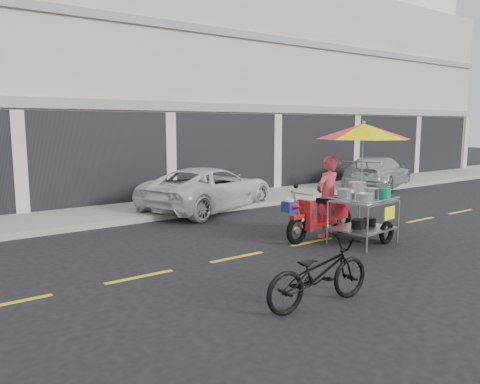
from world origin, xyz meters
TOP-DOWN VIEW (x-y plane):
  - ground at (0.00, 0.00)m, footprint 90.00×90.00m
  - sidewalk at (0.00, 5.50)m, footprint 45.00×3.00m
  - shophouse_block at (2.82, 10.59)m, footprint 36.00×8.11m
  - centerline at (0.00, 0.00)m, footprint 42.00×0.10m
  - white_pickup at (0.29, 4.61)m, footprint 5.02×3.55m
  - silver_pickup at (8.23, 4.69)m, footprint 4.73×3.23m
  - near_bicycle at (-2.49, -2.62)m, footprint 1.83×0.72m
  - food_vendor_rig at (0.73, -0.33)m, footprint 2.76×2.20m

SIDE VIEW (x-z plane):
  - ground at x=0.00m, z-range 0.00..0.00m
  - centerline at x=0.00m, z-range 0.00..0.01m
  - sidewalk at x=0.00m, z-range 0.00..0.15m
  - near_bicycle at x=-2.49m, z-range 0.00..0.95m
  - white_pickup at x=0.29m, z-range 0.00..1.27m
  - silver_pickup at x=8.23m, z-range 0.00..1.27m
  - food_vendor_rig at x=0.73m, z-range 0.33..2.93m
  - shophouse_block at x=2.82m, z-range -0.96..9.44m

